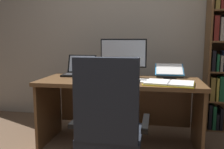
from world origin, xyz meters
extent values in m
cube|color=#A89E8E|center=(0.00, 1.88, 1.31)|extent=(5.02, 0.12, 2.62)
cube|color=brown|center=(0.09, 0.88, 0.73)|extent=(1.72, 0.70, 0.04)
cube|color=brown|center=(-0.73, 0.88, 0.35)|extent=(0.03, 0.64, 0.71)
cube|color=brown|center=(0.92, 0.88, 0.35)|extent=(0.03, 0.64, 0.71)
cube|color=brown|center=(0.09, 1.21, 0.39)|extent=(1.60, 0.03, 0.49)
cube|color=brown|center=(1.13, 1.63, 1.15)|extent=(0.02, 0.33, 2.30)
cube|color=black|center=(1.18, 1.59, 0.18)|extent=(0.04, 0.23, 0.32)
cube|color=#195633|center=(1.24, 1.59, 0.17)|extent=(0.04, 0.22, 0.30)
cube|color=black|center=(1.28, 1.60, 0.12)|extent=(0.03, 0.23, 0.20)
cube|color=black|center=(1.32, 1.58, 0.16)|extent=(0.03, 0.20, 0.28)
cube|color=olive|center=(1.19, 1.58, 0.55)|extent=(0.05, 0.21, 0.30)
cube|color=gold|center=(1.25, 1.58, 0.55)|extent=(0.03, 0.21, 0.29)
cube|color=#195633|center=(1.30, 1.57, 0.56)|extent=(0.06, 0.19, 0.31)
cube|color=black|center=(1.19, 1.59, 0.91)|extent=(0.04, 0.23, 0.26)
cube|color=#195633|center=(1.23, 1.58, 0.89)|extent=(0.03, 0.20, 0.21)
cube|color=gray|center=(1.28, 1.58, 0.88)|extent=(0.03, 0.19, 0.20)
cube|color=navy|center=(1.33, 1.59, 0.91)|extent=(0.04, 0.22, 0.26)
cube|color=maroon|center=(1.19, 1.57, 1.31)|extent=(0.06, 0.19, 0.30)
cube|color=gray|center=(1.26, 1.59, 1.30)|extent=(0.05, 0.22, 0.28)
cube|color=#232833|center=(0.12, 0.23, 0.39)|extent=(0.50, 0.48, 0.07)
cube|color=#232833|center=(0.12, 0.03, 0.73)|extent=(0.48, 0.10, 0.63)
cube|color=black|center=(-0.16, 0.23, 0.51)|extent=(0.05, 0.38, 0.04)
cube|color=black|center=(0.40, 0.23, 0.51)|extent=(0.05, 0.38, 0.04)
cube|color=black|center=(0.10, 1.10, 0.76)|extent=(0.22, 0.16, 0.02)
cylinder|color=black|center=(0.10, 1.10, 0.81)|extent=(0.04, 0.04, 0.09)
cube|color=black|center=(0.10, 1.11, 1.02)|extent=(0.53, 0.02, 0.33)
cube|color=silver|center=(0.10, 1.09, 1.02)|extent=(0.50, 0.00, 0.30)
cube|color=black|center=(-0.43, 1.06, 0.76)|extent=(0.36, 0.24, 0.02)
cube|color=#2D2D30|center=(-0.43, 1.04, 0.77)|extent=(0.30, 0.13, 0.00)
cube|color=black|center=(-0.43, 1.22, 0.88)|extent=(0.36, 0.08, 0.22)
cube|color=silver|center=(-0.43, 1.22, 0.88)|extent=(0.32, 0.07, 0.19)
cube|color=black|center=(0.10, 0.76, 0.76)|extent=(0.42, 0.15, 0.02)
ellipsoid|color=black|center=(-0.20, 0.76, 0.77)|extent=(0.06, 0.10, 0.04)
cube|color=black|center=(0.63, 1.08, 0.75)|extent=(0.14, 0.12, 0.01)
cube|color=black|center=(0.63, 1.04, 0.76)|extent=(0.29, 0.01, 0.01)
cube|color=#2D84C6|center=(0.63, 1.20, 0.83)|extent=(0.32, 0.23, 0.12)
cube|color=white|center=(0.63, 1.19, 0.84)|extent=(0.30, 0.21, 0.11)
cube|color=yellow|center=(0.49, 0.73, 0.75)|extent=(0.29, 0.35, 0.01)
cube|color=yellow|center=(0.72, 0.69, 0.75)|extent=(0.29, 0.35, 0.01)
cube|color=white|center=(0.49, 0.73, 0.76)|extent=(0.27, 0.33, 0.02)
cube|color=white|center=(0.72, 0.69, 0.76)|extent=(0.27, 0.33, 0.02)
cylinder|color=#B7B7BC|center=(0.61, 0.71, 0.76)|extent=(0.07, 0.28, 0.02)
cube|color=white|center=(0.33, 0.83, 0.75)|extent=(0.16, 0.22, 0.01)
cylinder|color=black|center=(0.35, 0.83, 0.76)|extent=(0.14, 0.02, 0.01)
camera|label=1|loc=(0.47, -1.62, 1.17)|focal=38.08mm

